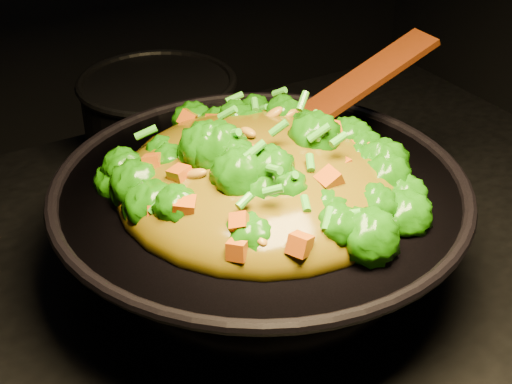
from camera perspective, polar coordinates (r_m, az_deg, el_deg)
wok at (r=0.86m, az=0.34°, el=-3.18°), size 0.51×0.51×0.13m
stir_fry at (r=0.79m, az=0.51°, el=3.78°), size 0.35×0.35×0.11m
spatula at (r=0.90m, az=5.92°, el=7.11°), size 0.30×0.05×0.13m
back_pot at (r=1.13m, az=-7.72°, el=5.93°), size 0.30×0.30×0.13m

